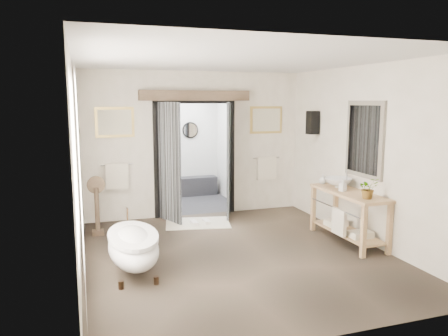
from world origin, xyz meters
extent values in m
plane|color=brown|center=(0.00, 0.00, 0.00)|extent=(5.00, 5.00, 0.00)
cube|color=silver|center=(0.00, -2.50, 1.45)|extent=(4.50, 0.02, 2.90)
cube|color=silver|center=(-2.25, 0.00, 1.45)|extent=(0.02, 5.00, 2.90)
cube|color=silver|center=(2.25, 0.00, 1.45)|extent=(0.02, 5.00, 2.90)
cube|color=silver|center=(-1.52, 2.50, 1.45)|extent=(1.45, 0.02, 2.90)
cube|color=silver|center=(1.52, 2.50, 1.45)|extent=(1.45, 0.02, 2.90)
cube|color=silver|center=(0.00, 2.50, 2.60)|extent=(1.60, 0.02, 0.60)
cube|color=silver|center=(0.00, 0.00, 2.90)|extent=(4.50, 5.00, 0.02)
cube|color=white|center=(-2.20, -0.60, 1.35)|extent=(0.02, 2.20, 2.70)
cube|color=gray|center=(2.23, 0.02, 1.70)|extent=(0.05, 0.95, 1.25)
cube|color=silver|center=(2.19, 0.02, 1.70)|extent=(0.01, 0.80, 1.10)
cube|color=black|center=(2.13, 1.55, 1.90)|extent=(0.20, 0.20, 0.45)
sphere|color=#FFCC8C|center=(2.13, 1.55, 1.90)|extent=(0.10, 0.10, 0.10)
cube|color=#232326|center=(0.00, 3.50, 0.01)|extent=(2.20, 2.00, 0.01)
cube|color=silver|center=(0.00, 3.50, 2.50)|extent=(2.20, 2.00, 0.02)
cube|color=white|center=(0.00, 4.50, 1.25)|extent=(2.20, 0.02, 2.50)
cube|color=white|center=(-1.10, 3.50, 1.25)|extent=(0.02, 2.00, 2.50)
cube|color=white|center=(1.10, 3.50, 1.25)|extent=(0.02, 2.00, 2.50)
cube|color=#232326|center=(0.00, 4.32, 0.23)|extent=(2.00, 0.35, 0.45)
cylinder|color=silver|center=(-0.40, 4.47, 1.60)|extent=(0.40, 0.03, 0.40)
cylinder|color=silver|center=(0.40, 4.47, 1.60)|extent=(0.40, 0.03, 0.40)
cube|color=black|center=(-0.80, 2.50, 1.15)|extent=(0.07, 0.10, 2.30)
cube|color=black|center=(0.80, 2.50, 1.15)|extent=(0.07, 0.10, 2.30)
cube|color=black|center=(0.00, 2.50, 2.30)|extent=(1.67, 0.10, 0.07)
cube|color=black|center=(-0.60, 2.15, 1.15)|extent=(0.32, 0.76, 2.30)
cube|color=black|center=(0.60, 2.15, 1.15)|extent=(0.32, 0.76, 2.30)
cube|color=brown|center=(0.00, 2.40, 2.42)|extent=(2.20, 0.20, 0.20)
cube|color=tan|center=(-1.55, 2.48, 1.92)|extent=(0.72, 0.03, 0.57)
cube|color=beige|center=(-1.55, 2.46, 1.92)|extent=(0.62, 0.01, 0.47)
cube|color=tan|center=(1.55, 2.48, 1.92)|extent=(0.72, 0.03, 0.57)
cube|color=beige|center=(1.55, 2.46, 1.92)|extent=(0.62, 0.01, 0.47)
cylinder|color=silver|center=(-1.55, 2.44, 1.12)|extent=(0.60, 0.02, 0.02)
cube|color=white|center=(-1.55, 2.42, 0.90)|extent=(0.42, 0.08, 0.48)
cylinder|color=silver|center=(1.55, 2.44, 1.12)|extent=(0.60, 0.02, 0.02)
cube|color=white|center=(1.55, 2.42, 0.90)|extent=(0.42, 0.08, 0.48)
cylinder|color=#332315|center=(-1.78, -0.70, 0.05)|extent=(0.07, 0.07, 0.11)
cylinder|color=#332315|center=(-1.34, -0.70, 0.05)|extent=(0.07, 0.07, 0.11)
cylinder|color=#332315|center=(-1.78, 0.35, 0.05)|extent=(0.07, 0.07, 0.11)
cylinder|color=#332315|center=(-1.34, 0.35, 0.05)|extent=(0.07, 0.07, 0.11)
ellipsoid|color=white|center=(-1.56, -0.17, 0.34)|extent=(0.67, 1.50, 0.48)
cylinder|color=#332315|center=(-1.56, 0.51, 0.63)|extent=(0.03, 0.03, 0.19)
cube|color=tan|center=(1.75, -0.72, 0.42)|extent=(0.07, 0.07, 0.85)
cube|color=tan|center=(2.21, -0.72, 0.42)|extent=(0.07, 0.07, 0.85)
cube|color=tan|center=(1.75, 0.76, 0.42)|extent=(0.07, 0.07, 0.85)
cube|color=tan|center=(2.21, 0.76, 0.42)|extent=(0.07, 0.07, 0.85)
cube|color=tan|center=(1.98, 0.02, 0.82)|extent=(0.55, 1.60, 0.05)
cube|color=tan|center=(1.98, 0.02, 0.16)|extent=(0.45, 1.50, 0.03)
cylinder|color=silver|center=(1.71, 0.02, 0.60)|extent=(0.02, 1.40, 0.02)
cube|color=white|center=(1.71, -0.13, 0.40)|extent=(0.06, 0.34, 0.42)
cube|color=white|center=(1.98, -0.33, 0.23)|extent=(0.35, 0.25, 0.10)
cube|color=white|center=(1.98, 0.37, 0.23)|extent=(0.35, 0.25, 0.10)
cube|color=brown|center=(-1.96, 1.71, 0.04)|extent=(0.20, 0.20, 0.07)
cylinder|color=brown|center=(-1.96, 1.71, 0.45)|extent=(0.08, 0.08, 0.77)
cylinder|color=silver|center=(-1.96, 1.73, 0.89)|extent=(0.27, 0.02, 0.27)
cylinder|color=brown|center=(-1.96, 1.71, 0.89)|extent=(0.31, 0.01, 0.31)
cube|color=silver|center=(-0.13, 1.83, 0.01)|extent=(1.33, 1.02, 0.01)
cube|color=white|center=(-0.21, 1.78, 0.04)|extent=(0.10, 0.27, 0.05)
cube|color=white|center=(0.04, 1.78, 0.04)|extent=(0.10, 0.27, 0.05)
imported|color=white|center=(1.98, 0.37, 0.93)|extent=(0.57, 0.57, 0.17)
imported|color=gray|center=(1.93, -0.52, 1.01)|extent=(0.32, 0.28, 0.33)
imported|color=gray|center=(1.88, 0.07, 0.95)|extent=(0.11, 0.11, 0.21)
imported|color=gray|center=(1.91, 0.74, 0.93)|extent=(0.15, 0.15, 0.17)
camera|label=1|loc=(-2.17, -5.99, 2.33)|focal=35.00mm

